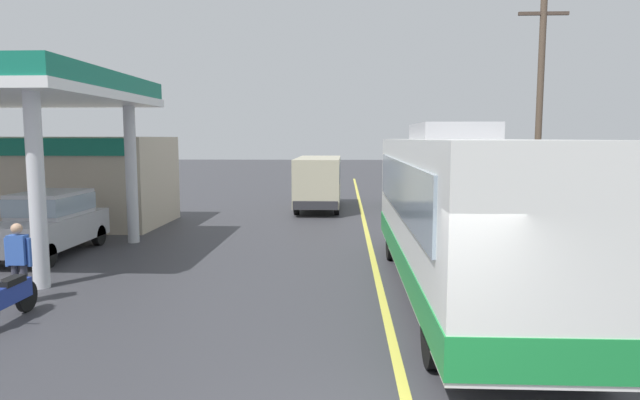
{
  "coord_description": "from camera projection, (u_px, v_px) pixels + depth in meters",
  "views": [
    {
      "loc": [
        -0.81,
        -5.46,
        3.35
      ],
      "look_at": [
        -1.5,
        10.0,
        1.6
      ],
      "focal_mm": 30.74,
      "sensor_mm": 36.0,
      "label": 1
    }
  ],
  "objects": [
    {
      "name": "gas_station_roadside",
      "position": [
        43.0,
        159.0,
        19.05
      ],
      "size": [
        9.1,
        11.95,
        5.1
      ],
      "color": "#147259",
      "rests_on": "ground"
    },
    {
      "name": "coach_bus_main",
      "position": [
        458.0,
        215.0,
        11.69
      ],
      "size": [
        2.6,
        11.04,
        3.69
      ],
      "color": "white",
      "rests_on": "ground"
    },
    {
      "name": "car_at_pump",
      "position": [
        50.0,
        220.0,
        15.72
      ],
      "size": [
        1.7,
        4.2,
        1.82
      ],
      "color": "#B2B2B7",
      "rests_on": "ground"
    },
    {
      "name": "ground",
      "position": [
        361.0,
        210.0,
        25.61
      ],
      "size": [
        120.0,
        120.0,
        0.0
      ],
      "primitive_type": "plane",
      "color": "#38383D"
    },
    {
      "name": "utility_pole_roadside",
      "position": [
        539.0,
        109.0,
        20.24
      ],
      "size": [
        1.8,
        0.24,
        8.45
      ],
      "color": "brown",
      "rests_on": "ground"
    },
    {
      "name": "pedestrian_near_pump",
      "position": [
        19.0,
        259.0,
        11.02
      ],
      "size": [
        0.55,
        0.22,
        1.66
      ],
      "color": "#33333F",
      "rests_on": "ground"
    },
    {
      "name": "lane_divider_stripe",
      "position": [
        366.0,
        227.0,
        20.65
      ],
      "size": [
        0.16,
        50.0,
        0.01
      ],
      "primitive_type": "cube",
      "color": "#D8CC4C",
      "rests_on": "ground"
    },
    {
      "name": "minibus_opposing_lane",
      "position": [
        319.0,
        178.0,
        25.88
      ],
      "size": [
        2.04,
        6.13,
        2.44
      ],
      "color": "#BFB799",
      "rests_on": "ground"
    },
    {
      "name": "car_trailing_behind_bus",
      "position": [
        412.0,
        186.0,
        27.13
      ],
      "size": [
        1.7,
        4.2,
        1.82
      ],
      "color": "#1E602D",
      "rests_on": "ground"
    },
    {
      "name": "motorcycle_parked_forecourt",
      "position": [
        8.0,
        298.0,
        10.01
      ],
      "size": [
        0.55,
        1.8,
        0.92
      ],
      "color": "black",
      "rests_on": "ground"
    }
  ]
}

